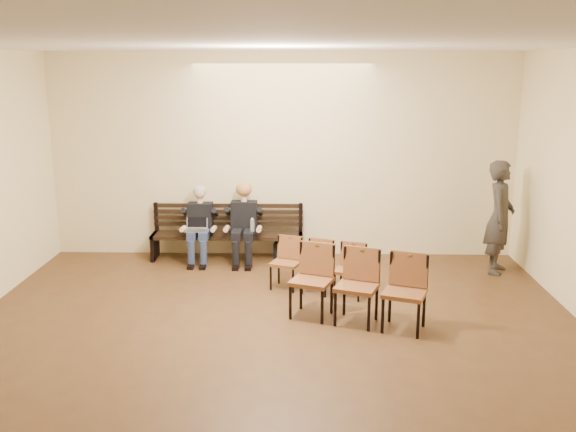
% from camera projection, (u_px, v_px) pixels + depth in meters
% --- Properties ---
extents(ground, '(10.00, 10.00, 0.00)m').
position_uv_depth(ground, '(267.00, 394.00, 6.57)').
color(ground, '#53371C').
rests_on(ground, ground).
extents(room_walls, '(8.02, 10.01, 3.51)m').
position_uv_depth(room_walls, '(270.00, 138.00, 6.75)').
color(room_walls, beige).
rests_on(room_walls, ground).
extents(bench, '(2.60, 0.90, 0.45)m').
position_uv_depth(bench, '(227.00, 246.00, 11.06)').
color(bench, black).
rests_on(bench, ground).
extents(seated_man, '(0.52, 0.71, 1.24)m').
position_uv_depth(seated_man, '(200.00, 226.00, 10.86)').
color(seated_man, black).
rests_on(seated_man, ground).
extents(seated_woman, '(0.54, 0.75, 1.27)m').
position_uv_depth(seated_woman, '(244.00, 225.00, 10.84)').
color(seated_woman, black).
rests_on(seated_woman, ground).
extents(laptop, '(0.38, 0.32, 0.26)m').
position_uv_depth(laptop, '(196.00, 231.00, 10.69)').
color(laptop, '#B9B9BE').
rests_on(laptop, bench).
extents(water_bottle, '(0.07, 0.07, 0.23)m').
position_uv_depth(water_bottle, '(252.00, 233.00, 10.64)').
color(water_bottle, silver).
rests_on(water_bottle, bench).
extents(bag, '(0.41, 0.31, 0.28)m').
position_uv_depth(bag, '(285.00, 250.00, 11.15)').
color(bag, black).
rests_on(bag, ground).
extents(passerby, '(0.77, 0.90, 2.10)m').
position_uv_depth(passerby, '(500.00, 209.00, 10.19)').
color(passerby, '#322E29').
rests_on(passerby, ground).
extents(chair_row_front, '(1.82, 1.11, 0.97)m').
position_uv_depth(chair_row_front, '(357.00, 287.00, 8.26)').
color(chair_row_front, brown).
rests_on(chair_row_front, ground).
extents(chair_row_back, '(1.46, 0.88, 0.78)m').
position_uv_depth(chair_row_back, '(317.00, 267.00, 9.40)').
color(chair_row_back, brown).
rests_on(chair_row_back, ground).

